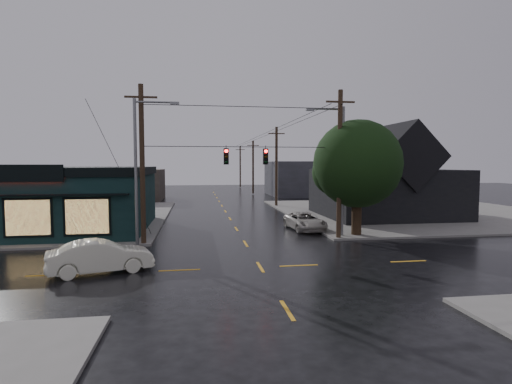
{
  "coord_description": "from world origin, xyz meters",
  "views": [
    {
      "loc": [
        -3.15,
        -19.49,
        5.17
      ],
      "look_at": [
        0.46,
        4.48,
        3.48
      ],
      "focal_mm": 28.0,
      "sensor_mm": 36.0,
      "label": 1
    }
  ],
  "objects": [
    {
      "name": "ground_plane",
      "position": [
        0.0,
        0.0,
        0.0
      ],
      "size": [
        160.0,
        160.0,
        0.0
      ],
      "primitive_type": "plane",
      "color": "black"
    },
    {
      "name": "sidewalk_nw",
      "position": [
        -20.0,
        20.0,
        0.07
      ],
      "size": [
        28.0,
        28.0,
        0.15
      ],
      "primitive_type": "cube",
      "color": "slate",
      "rests_on": "ground"
    },
    {
      "name": "sidewalk_ne",
      "position": [
        20.0,
        20.0,
        0.07
      ],
      "size": [
        28.0,
        28.0,
        0.15
      ],
      "primitive_type": "cube",
      "color": "slate",
      "rests_on": "ground"
    },
    {
      "name": "pizza_shop",
      "position": [
        -15.0,
        12.94,
        2.56
      ],
      "size": [
        16.3,
        12.34,
        4.9
      ],
      "color": "black",
      "rests_on": "ground"
    },
    {
      "name": "ne_building",
      "position": [
        15.0,
        17.0,
        4.47
      ],
      "size": [
        12.6,
        11.6,
        8.75
      ],
      "color": "black",
      "rests_on": "ground"
    },
    {
      "name": "corner_tree",
      "position": [
        8.17,
        7.41,
        5.18
      ],
      "size": [
        6.25,
        6.25,
        8.18
      ],
      "color": "black",
      "rests_on": "ground"
    },
    {
      "name": "utility_pole_nw",
      "position": [
        -6.5,
        6.5,
        0.0
      ],
      "size": [
        2.0,
        0.32,
        10.15
      ],
      "primitive_type": null,
      "color": "#301D15",
      "rests_on": "ground"
    },
    {
      "name": "utility_pole_ne",
      "position": [
        6.5,
        6.5,
        0.0
      ],
      "size": [
        2.0,
        0.32,
        10.15
      ],
      "primitive_type": null,
      "color": "#301D15",
      "rests_on": "ground"
    },
    {
      "name": "utility_pole_far_a",
      "position": [
        6.5,
        28.0,
        0.0
      ],
      "size": [
        2.0,
        0.32,
        9.65
      ],
      "primitive_type": null,
      "color": "#301D15",
      "rests_on": "ground"
    },
    {
      "name": "utility_pole_far_b",
      "position": [
        6.5,
        48.0,
        0.0
      ],
      "size": [
        2.0,
        0.32,
        9.15
      ],
      "primitive_type": null,
      "color": "#301D15",
      "rests_on": "ground"
    },
    {
      "name": "utility_pole_far_c",
      "position": [
        6.5,
        68.0,
        0.0
      ],
      "size": [
        2.0,
        0.32,
        9.15
      ],
      "primitive_type": null,
      "color": "#301D15",
      "rests_on": "ground"
    },
    {
      "name": "span_signal_assembly",
      "position": [
        0.1,
        6.5,
        5.7
      ],
      "size": [
        13.0,
        0.48,
        1.23
      ],
      "color": "black",
      "rests_on": "ground"
    },
    {
      "name": "streetlight_nw",
      "position": [
        -6.8,
        5.8,
        0.0
      ],
      "size": [
        5.4,
        0.3,
        9.15
      ],
      "primitive_type": null,
      "color": "slate",
      "rests_on": "ground"
    },
    {
      "name": "streetlight_ne",
      "position": [
        7.0,
        7.2,
        0.0
      ],
      "size": [
        5.4,
        0.3,
        9.15
      ],
      "primitive_type": null,
      "color": "slate",
      "rests_on": "ground"
    },
    {
      "name": "bg_building_west",
      "position": [
        -14.0,
        40.0,
        2.2
      ],
      "size": [
        12.0,
        10.0,
        4.4
      ],
      "primitive_type": "cube",
      "color": "#322924",
      "rests_on": "ground"
    },
    {
      "name": "bg_building_east",
      "position": [
        16.0,
        45.0,
        2.8
      ],
      "size": [
        14.0,
        12.0,
        5.6
      ],
      "primitive_type": "cube",
      "color": "#2B2C30",
      "rests_on": "ground"
    },
    {
      "name": "sedan_cream",
      "position": [
        -7.67,
        0.1,
        0.79
      ],
      "size": [
        5.05,
        3.0,
        1.57
      ],
      "primitive_type": "imported",
      "rotation": [
        0.0,
        0.0,
        1.87
      ],
      "color": "silver",
      "rests_on": "ground"
    },
    {
      "name": "suv_silver",
      "position": [
        5.3,
        10.72,
        0.69
      ],
      "size": [
        2.66,
        5.13,
        1.38
      ],
      "primitive_type": "imported",
      "rotation": [
        0.0,
        0.0,
        0.08
      ],
      "color": "#AEA8A0",
      "rests_on": "ground"
    }
  ]
}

